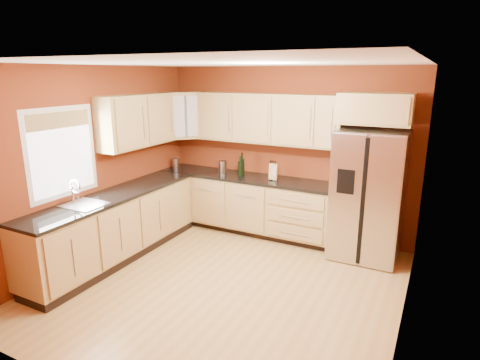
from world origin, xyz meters
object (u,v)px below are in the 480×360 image
(canister_left, at_px, (176,163))
(soap_dispenser, at_px, (275,173))
(refrigerator, at_px, (368,195))
(knife_block, at_px, (273,172))
(wine_bottle_a, at_px, (242,164))

(canister_left, bearing_deg, soap_dispenser, 1.50)
(refrigerator, xyz_separation_m, soap_dispenser, (-1.39, 0.05, 0.13))
(refrigerator, xyz_separation_m, canister_left, (-3.20, 0.01, 0.12))
(knife_block, height_order, soap_dispenser, knife_block)
(soap_dispenser, bearing_deg, knife_block, 139.48)
(wine_bottle_a, bearing_deg, soap_dispenser, -6.55)
(refrigerator, height_order, soap_dispenser, refrigerator)
(wine_bottle_a, xyz_separation_m, knife_block, (0.56, -0.04, -0.06))
(wine_bottle_a, bearing_deg, refrigerator, -3.54)
(refrigerator, height_order, wine_bottle_a, refrigerator)
(soap_dispenser, bearing_deg, refrigerator, -2.25)
(refrigerator, relative_size, soap_dispenser, 8.63)
(refrigerator, bearing_deg, soap_dispenser, 177.75)
(canister_left, height_order, wine_bottle_a, wine_bottle_a)
(canister_left, distance_m, soap_dispenser, 1.81)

